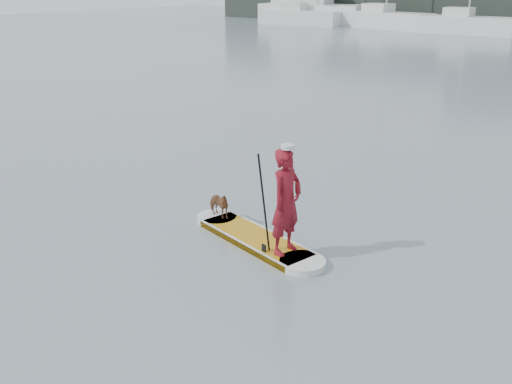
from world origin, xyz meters
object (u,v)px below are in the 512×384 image
Objects in this scene: sailboat_c at (466,24)px; sailboat_a at (300,16)px; paddleboard at (256,239)px; paddler at (286,202)px; motor_yacht_b at (308,3)px; sailboat_b at (385,18)px; dog at (218,204)px.

sailboat_a is at bearing 179.74° from sailboat_c.
paddler reaches higher than paddleboard.
motor_yacht_b is (-29.47, 46.01, 0.97)m from paddler.
paddler is 0.14× the size of sailboat_b.
sailboat_c reaches higher than paddler.
sailboat_b is 8.24m from sailboat_c.
sailboat_b reaches higher than motor_yacht_b.
paddler is at bearing -61.75° from sailboat_a.
dog is 44.67m from sailboat_c.
paddleboard is at bearing -67.55° from motor_yacht_b.
sailboat_c is (-9.89, 43.56, 0.48)m from dog.
paddleboard is at bearing -78.01° from sailboat_c.
dog is 0.05× the size of sailboat_b.
sailboat_b is (-19.23, 44.90, 0.90)m from paddleboard.
motor_yacht_b is at bearing 171.30° from sailboat_c.
sailboat_a is (-28.64, 43.44, -0.20)m from paddler.
sailboat_a is at bearing 135.45° from paddleboard.
dog is at bearing -180.00° from paddleboard.
sailboat_b is 9.55m from motor_yacht_b.
motor_yacht_b is at bearing 40.00° from dog.
motor_yacht_b is (-17.62, 2.02, 1.16)m from sailboat_c.
dog is at bearing 78.96° from paddler.
sailboat_c is (-11.85, 44.00, -0.19)m from paddler.
paddler is at bearing -0.00° from paddleboard.
sailboat_b reaches higher than paddleboard.
dog reaches higher than paddleboard.
sailboat_b is at bearing 25.59° from paddler.
sailboat_b is at bearing 30.92° from dog.
sailboat_a is at bearing -81.58° from motor_yacht_b.
sailboat_b is at bearing 125.87° from paddleboard.
dog is 48.15m from sailboat_b.
paddler is 2.12m from dog.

